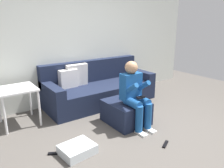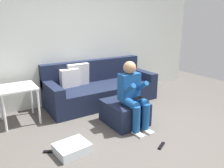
% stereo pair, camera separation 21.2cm
% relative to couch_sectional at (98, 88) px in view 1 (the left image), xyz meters
% --- Properties ---
extents(ground_plane, '(8.14, 8.14, 0.00)m').
position_rel_couch_sectional_xyz_m(ground_plane, '(-0.19, -1.79, -0.31)').
color(ground_plane, '#544F49').
extents(wall_back, '(6.26, 0.10, 2.67)m').
position_rel_couch_sectional_xyz_m(wall_back, '(-0.19, 0.44, 1.03)').
color(wall_back, silver).
rests_on(wall_back, ground_plane).
extents(couch_sectional, '(2.34, 0.92, 0.88)m').
position_rel_couch_sectional_xyz_m(couch_sectional, '(0.00, 0.00, 0.00)').
color(couch_sectional, '#192138').
rests_on(couch_sectional, ground_plane).
extents(ottoman, '(0.62, 0.71, 0.39)m').
position_rel_couch_sectional_xyz_m(ottoman, '(-0.14, -1.11, -0.11)').
color(ottoman, '#192138').
rests_on(ottoman, ground_plane).
extents(person_seated, '(0.35, 0.60, 1.10)m').
position_rel_couch_sectional_xyz_m(person_seated, '(-0.12, -1.31, 0.28)').
color(person_seated, '#194C8C').
rests_on(person_seated, ground_plane).
extents(storage_bin, '(0.47, 0.41, 0.13)m').
position_rel_couch_sectional_xyz_m(storage_bin, '(-1.26, -1.47, -0.24)').
color(storage_bin, silver).
rests_on(storage_bin, ground_plane).
extents(side_table, '(0.59, 0.59, 0.64)m').
position_rel_couch_sectional_xyz_m(side_table, '(-1.65, -0.10, 0.25)').
color(side_table, white).
rests_on(side_table, ground_plane).
extents(remote_near_ottoman, '(0.19, 0.12, 0.02)m').
position_rel_couch_sectional_xyz_m(remote_near_ottoman, '(-0.14, -2.02, -0.30)').
color(remote_near_ottoman, black).
rests_on(remote_near_ottoman, ground_plane).
extents(remote_by_storage_bin, '(0.15, 0.10, 0.02)m').
position_rel_couch_sectional_xyz_m(remote_by_storage_bin, '(-1.07, -1.51, -0.30)').
color(remote_by_storage_bin, black).
rests_on(remote_by_storage_bin, ground_plane).
extents(remote_under_side_table, '(0.15, 0.12, 0.02)m').
position_rel_couch_sectional_xyz_m(remote_under_side_table, '(-1.53, -1.30, -0.30)').
color(remote_under_side_table, black).
rests_on(remote_under_side_table, ground_plane).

